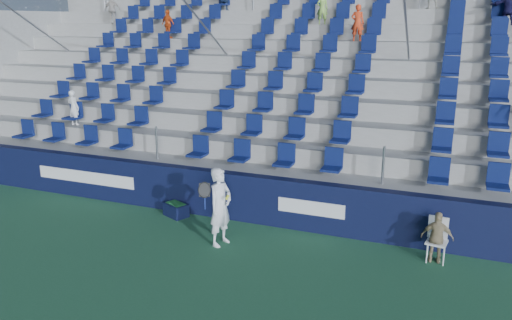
% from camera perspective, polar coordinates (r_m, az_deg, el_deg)
% --- Properties ---
extents(ground, '(70.00, 70.00, 0.00)m').
position_cam_1_polar(ground, '(9.97, -7.17, -13.45)').
color(ground, '#2A623E').
rests_on(ground, ground).
extents(sponsor_wall, '(24.00, 0.32, 1.20)m').
position_cam_1_polar(sponsor_wall, '(12.32, -0.26, -4.43)').
color(sponsor_wall, black).
rests_on(sponsor_wall, ground).
extents(grandstand, '(24.00, 8.17, 6.63)m').
position_cam_1_polar(grandstand, '(16.63, 6.28, 6.23)').
color(grandstand, '#9D9D98').
rests_on(grandstand, ground).
extents(tennis_player, '(0.69, 0.73, 1.77)m').
position_cam_1_polar(tennis_player, '(11.02, -4.09, -5.34)').
color(tennis_player, silver).
rests_on(tennis_player, ground).
extents(line_judge_chair, '(0.46, 0.47, 0.92)m').
position_cam_1_polar(line_judge_chair, '(11.11, 20.01, -8.15)').
color(line_judge_chair, white).
rests_on(line_judge_chair, ground).
extents(line_judge, '(0.65, 0.28, 1.10)m').
position_cam_1_polar(line_judge, '(10.97, 19.99, -8.33)').
color(line_judge, tan).
rests_on(line_judge, ground).
extents(ball_bin, '(0.73, 0.62, 0.35)m').
position_cam_1_polar(ball_bin, '(12.96, -9.13, -5.55)').
color(ball_bin, '#0E1436').
rests_on(ball_bin, ground).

